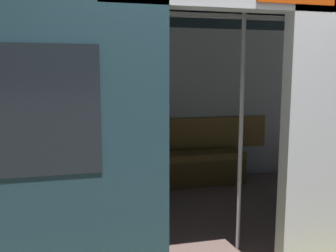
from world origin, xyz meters
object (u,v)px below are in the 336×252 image
grab_pole_far (241,130)px  train_car (172,76)px  handbag (110,150)px  person_seated (141,140)px  bench_seat (154,163)px  grab_pole_door (161,137)px  book (164,153)px

grab_pole_far → train_car: bearing=-60.8°
train_car → handbag: size_ratio=24.62×
person_seated → handbag: person_seated is taller
train_car → bench_seat: size_ratio=2.50×
train_car → grab_pole_door: (0.32, 0.88, -0.45)m
bench_seat → book: (-0.16, -0.05, 0.12)m
book → grab_pole_door: 2.23m
bench_seat → grab_pole_door: 2.18m
bench_seat → handbag: handbag is taller
grab_pole_far → grab_pole_door: bearing=11.6°
grab_pole_door → train_car: bearing=-109.8°
grab_pole_door → grab_pole_far: bearing=-168.4°
person_seated → grab_pole_far: 1.95m
book → grab_pole_far: bearing=126.1°
grab_pole_door → person_seated: bearing=-95.3°
handbag → grab_pole_door: grab_pole_door is taller
person_seated → grab_pole_far: grab_pole_far is taller
book → grab_pole_door: size_ratio=0.10×
book → grab_pole_far: size_ratio=0.10×
person_seated → book: (-0.34, -0.10, -0.21)m
train_car → bench_seat: train_car is taller
grab_pole_far → book: bearing=-83.9°
book → grab_pole_door: (0.52, 2.08, 0.60)m
bench_seat → person_seated: bearing=16.4°
bench_seat → person_seated: person_seated is taller
bench_seat → handbag: 0.60m
bench_seat → grab_pole_far: grab_pole_far is taller
bench_seat → handbag: size_ratio=9.85×
handbag → grab_pole_far: bearing=115.9°
bench_seat → grab_pole_door: bearing=79.8°
grab_pole_door → grab_pole_far: same height
bench_seat → book: book is taller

